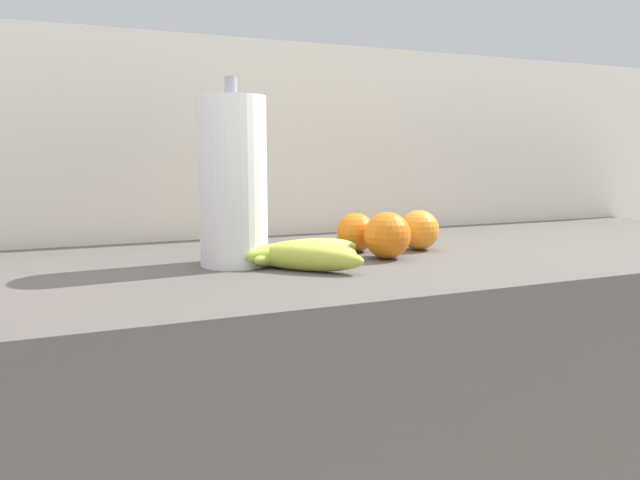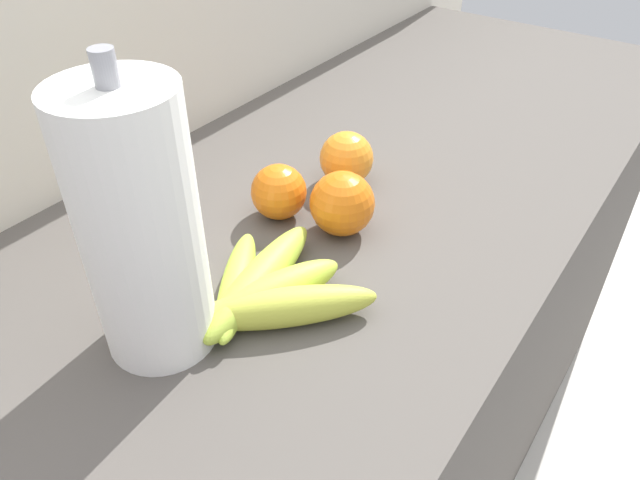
# 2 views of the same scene
# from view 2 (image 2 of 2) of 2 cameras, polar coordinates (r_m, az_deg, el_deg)

# --- Properties ---
(counter) EXTENTS (1.88, 0.62, 0.87)m
(counter) POSITION_cam_2_polar(r_m,az_deg,el_deg) (1.12, -0.02, -15.89)
(counter) COLOR #514C47
(counter) RESTS_ON ground
(wall_back) EXTENTS (2.28, 0.06, 1.30)m
(wall_back) POSITION_cam_2_polar(r_m,az_deg,el_deg) (1.14, -14.08, -0.86)
(wall_back) COLOR silver
(wall_back) RESTS_ON ground
(banana_bunch) EXTENTS (0.22, 0.22, 0.04)m
(banana_bunch) POSITION_cam_2_polar(r_m,az_deg,el_deg) (0.66, -5.20, -4.92)
(banana_bunch) COLOR gold
(banana_bunch) RESTS_ON counter
(orange_far_right) EXTENTS (0.08, 0.08, 0.08)m
(orange_far_right) POSITION_cam_2_polar(r_m,az_deg,el_deg) (0.86, 2.53, 7.75)
(orange_far_right) COLOR orange
(orange_far_right) RESTS_ON counter
(orange_center) EXTENTS (0.08, 0.08, 0.08)m
(orange_center) POSITION_cam_2_polar(r_m,az_deg,el_deg) (0.76, 2.12, 3.47)
(orange_center) COLOR orange
(orange_center) RESTS_ON counter
(orange_back_left) EXTENTS (0.07, 0.07, 0.07)m
(orange_back_left) POSITION_cam_2_polar(r_m,az_deg,el_deg) (0.79, -3.93, 4.58)
(orange_back_left) COLOR orange
(orange_back_left) RESTS_ON counter
(paper_towel_roll) EXTENTS (0.11, 0.11, 0.31)m
(paper_towel_roll) POSITION_cam_2_polar(r_m,az_deg,el_deg) (0.57, -16.65, 0.97)
(paper_towel_roll) COLOR white
(paper_towel_roll) RESTS_ON counter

